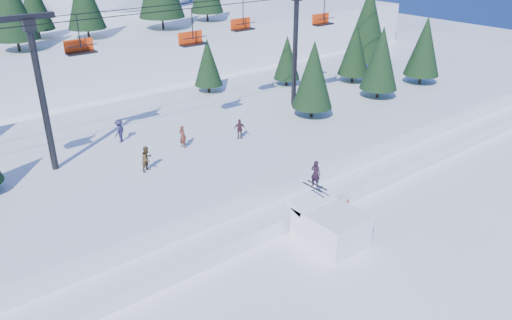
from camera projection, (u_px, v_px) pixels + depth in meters
ground at (338, 276)px, 27.49m from camera, size 160.00×160.00×0.00m
mid_shelf at (172, 152)px, 39.72m from camera, size 70.00×22.00×2.50m
berm at (249, 210)px, 32.93m from camera, size 70.00×6.00×1.10m
jump_kicker at (329, 225)px, 30.13m from camera, size 3.12×4.35×4.86m
chairlift at (174, 49)px, 36.82m from camera, size 46.00×3.21×10.28m
conifer_stand at (207, 75)px, 40.25m from camera, size 61.33×17.24×9.48m
distant_skiers at (165, 135)px, 37.40m from camera, size 30.93×6.86×1.81m
banner_near at (334, 211)px, 32.80m from camera, size 2.86×0.14×0.90m
banner_far at (363, 186)px, 36.03m from camera, size 2.76×0.81×0.90m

